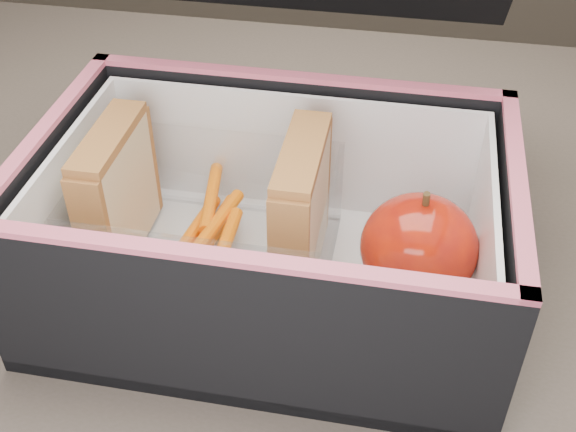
% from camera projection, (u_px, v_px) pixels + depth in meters
% --- Properties ---
extents(kitchen_table, '(1.20, 0.80, 0.75)m').
position_uv_depth(kitchen_table, '(286.00, 317.00, 0.64)').
color(kitchen_table, brown).
rests_on(kitchen_table, ground).
extents(lunch_bag, '(0.32, 0.34, 0.28)m').
position_uv_depth(lunch_bag, '(273.00, 214.00, 0.50)').
color(lunch_bag, black).
rests_on(lunch_bag, kitchen_table).
extents(plastic_tub, '(0.18, 0.13, 0.07)m').
position_uv_depth(plastic_tub, '(209.00, 220.00, 0.52)').
color(plastic_tub, white).
rests_on(plastic_tub, lunch_bag).
extents(sandwich_left, '(0.03, 0.09, 0.10)m').
position_uv_depth(sandwich_left, '(117.00, 192.00, 0.52)').
color(sandwich_left, beige).
rests_on(sandwich_left, plastic_tub).
extents(sandwich_right, '(0.03, 0.09, 0.10)m').
position_uv_depth(sandwich_right, '(301.00, 211.00, 0.50)').
color(sandwich_right, beige).
rests_on(sandwich_right, plastic_tub).
extents(carrot_sticks, '(0.05, 0.14, 0.03)m').
position_uv_depth(carrot_sticks, '(204.00, 241.00, 0.53)').
color(carrot_sticks, '#F95700').
rests_on(carrot_sticks, plastic_tub).
extents(paper_napkin, '(0.08, 0.08, 0.01)m').
position_uv_depth(paper_napkin, '(406.00, 284.00, 0.51)').
color(paper_napkin, white).
rests_on(paper_napkin, lunch_bag).
extents(red_apple, '(0.09, 0.09, 0.08)m').
position_uv_depth(red_apple, '(419.00, 248.00, 0.49)').
color(red_apple, maroon).
rests_on(red_apple, paper_napkin).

